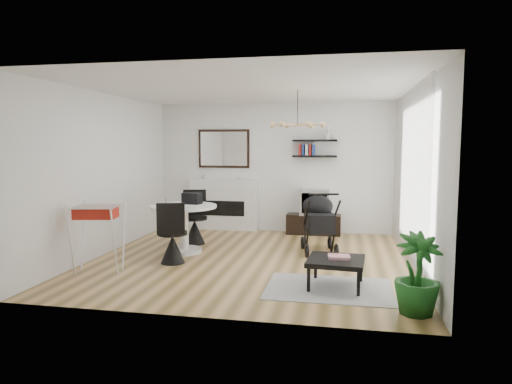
% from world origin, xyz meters
% --- Properties ---
extents(floor, '(5.00, 5.00, 0.00)m').
position_xyz_m(floor, '(0.00, 0.00, 0.00)').
color(floor, brown).
rests_on(floor, ground).
extents(ceiling, '(5.00, 5.00, 0.00)m').
position_xyz_m(ceiling, '(0.00, 0.00, 2.70)').
color(ceiling, white).
rests_on(ceiling, wall_back).
extents(wall_back, '(5.00, 0.00, 5.00)m').
position_xyz_m(wall_back, '(0.00, 2.50, 1.35)').
color(wall_back, white).
rests_on(wall_back, floor).
extents(wall_left, '(0.00, 5.00, 5.00)m').
position_xyz_m(wall_left, '(-2.50, 0.00, 1.35)').
color(wall_left, white).
rests_on(wall_left, floor).
extents(wall_right, '(0.00, 5.00, 5.00)m').
position_xyz_m(wall_right, '(2.50, 0.00, 1.35)').
color(wall_right, white).
rests_on(wall_right, floor).
extents(sheer_curtain, '(0.04, 3.60, 2.60)m').
position_xyz_m(sheer_curtain, '(2.40, 0.20, 1.35)').
color(sheer_curtain, white).
rests_on(sheer_curtain, wall_right).
extents(fireplace, '(1.50, 0.17, 2.16)m').
position_xyz_m(fireplace, '(-1.10, 2.42, 0.69)').
color(fireplace, white).
rests_on(fireplace, floor).
extents(shelf_lower, '(0.90, 0.25, 0.04)m').
position_xyz_m(shelf_lower, '(0.85, 2.37, 1.60)').
color(shelf_lower, black).
rests_on(shelf_lower, wall_back).
extents(shelf_upper, '(0.90, 0.25, 0.04)m').
position_xyz_m(shelf_upper, '(0.85, 2.37, 1.92)').
color(shelf_upper, black).
rests_on(shelf_upper, wall_back).
extents(pendant_lamp, '(0.90, 0.90, 0.10)m').
position_xyz_m(pendant_lamp, '(0.70, 0.30, 2.15)').
color(pendant_lamp, tan).
rests_on(pendant_lamp, ceiling).
extents(tv_console, '(1.10, 0.39, 0.41)m').
position_xyz_m(tv_console, '(0.85, 2.30, 0.21)').
color(tv_console, black).
rests_on(tv_console, floor).
extents(crt_tv, '(0.59, 0.52, 0.52)m').
position_xyz_m(crt_tv, '(0.87, 2.29, 0.67)').
color(crt_tv, '#B6B6B8').
rests_on(crt_tv, tv_console).
extents(dining_table, '(1.12, 1.12, 0.82)m').
position_xyz_m(dining_table, '(-1.22, 0.27, 0.54)').
color(dining_table, white).
rests_on(dining_table, floor).
extents(laptop, '(0.41, 0.39, 0.03)m').
position_xyz_m(laptop, '(-1.34, 0.22, 0.83)').
color(laptop, black).
rests_on(laptop, dining_table).
extents(black_bag, '(0.35, 0.25, 0.19)m').
position_xyz_m(black_bag, '(-1.14, 0.48, 0.91)').
color(black_bag, black).
rests_on(black_bag, dining_table).
extents(newspaper, '(0.33, 0.29, 0.01)m').
position_xyz_m(newspaper, '(-0.99, 0.12, 0.82)').
color(newspaper, silver).
rests_on(newspaper, dining_table).
extents(drinking_glass, '(0.06, 0.06, 0.10)m').
position_xyz_m(drinking_glass, '(-1.56, 0.41, 0.87)').
color(drinking_glass, white).
rests_on(drinking_glass, dining_table).
extents(chair_far, '(0.51, 0.52, 0.99)m').
position_xyz_m(chair_far, '(-1.27, 0.97, 0.31)').
color(chair_far, black).
rests_on(chair_far, floor).
extents(chair_near, '(0.50, 0.51, 0.97)m').
position_xyz_m(chair_near, '(-1.15, -0.44, 0.31)').
color(chair_near, black).
rests_on(chair_near, floor).
extents(drying_rack, '(0.76, 0.73, 0.98)m').
position_xyz_m(drying_rack, '(-2.02, -1.10, 0.52)').
color(drying_rack, white).
rests_on(drying_rack, floor).
extents(stroller, '(0.70, 0.95, 1.08)m').
position_xyz_m(stroller, '(1.03, 0.78, 0.46)').
color(stroller, black).
rests_on(stroller, floor).
extents(rug, '(1.60, 1.15, 0.01)m').
position_xyz_m(rug, '(1.29, -1.26, 0.01)').
color(rug, gray).
rests_on(rug, floor).
extents(coffee_table, '(0.76, 0.76, 0.37)m').
position_xyz_m(coffee_table, '(1.37, -1.16, 0.33)').
color(coffee_table, black).
rests_on(coffee_table, rug).
extents(magazines, '(0.29, 0.24, 0.04)m').
position_xyz_m(magazines, '(1.40, -1.14, 0.40)').
color(magazines, '#B92E42').
rests_on(magazines, coffee_table).
extents(potted_plant, '(0.63, 0.63, 0.89)m').
position_xyz_m(potted_plant, '(2.25, -1.95, 0.45)').
color(potted_plant, '#185619').
rests_on(potted_plant, floor).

